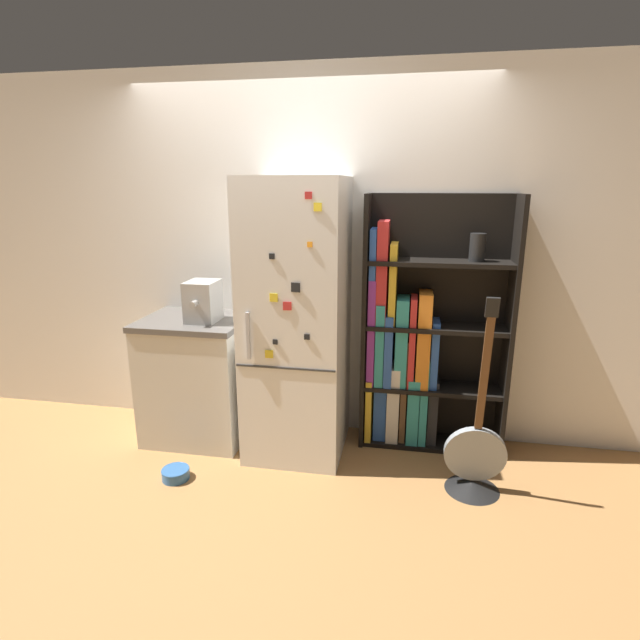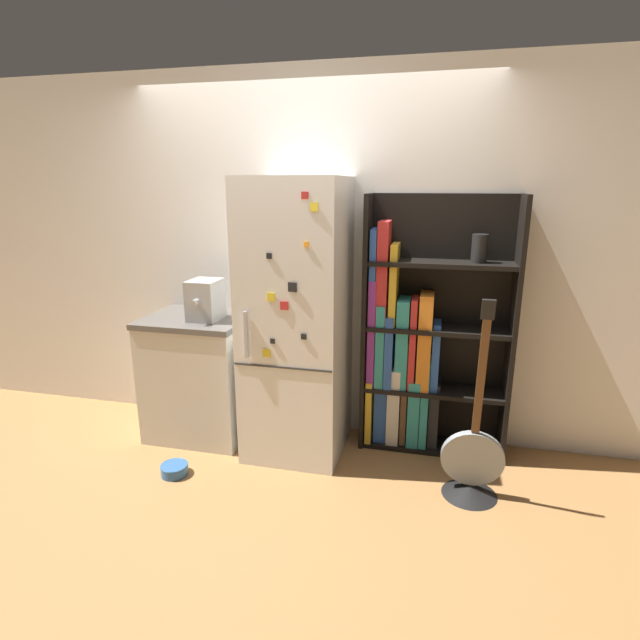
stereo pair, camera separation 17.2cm
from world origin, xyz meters
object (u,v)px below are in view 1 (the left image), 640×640
(refrigerator, at_px, (297,320))
(bookshelf, at_px, (415,344))
(guitar, at_px, (474,465))
(espresso_machine, at_px, (203,301))
(pet_bowl, at_px, (176,473))

(refrigerator, bearing_deg, bookshelf, 15.60)
(refrigerator, bearing_deg, guitar, -16.07)
(espresso_machine, height_order, pet_bowl, espresso_machine)
(refrigerator, distance_m, pet_bowl, 1.25)
(refrigerator, xyz_separation_m, guitar, (1.17, -0.34, -0.76))
(refrigerator, relative_size, pet_bowl, 10.56)
(bookshelf, relative_size, pet_bowl, 9.96)
(guitar, xyz_separation_m, pet_bowl, (-1.85, -0.22, -0.14))
(refrigerator, height_order, espresso_machine, refrigerator)
(espresso_machine, relative_size, pet_bowl, 1.69)
(espresso_machine, height_order, guitar, guitar)
(refrigerator, relative_size, guitar, 1.50)
(bookshelf, height_order, pet_bowl, bookshelf)
(guitar, bearing_deg, pet_bowl, -173.34)
(refrigerator, relative_size, bookshelf, 1.06)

